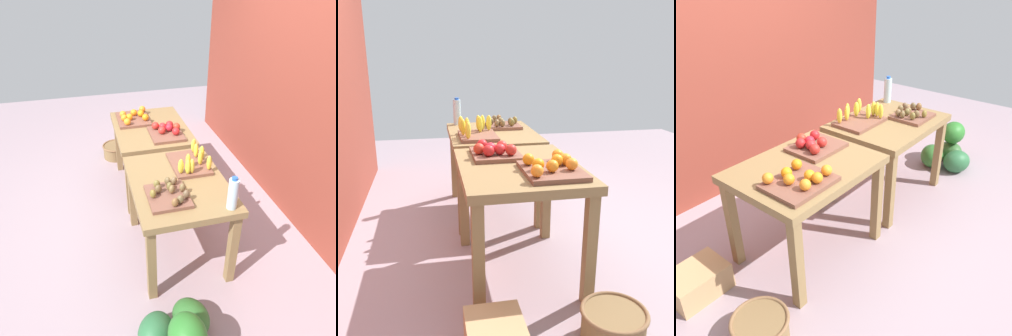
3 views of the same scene
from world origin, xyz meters
The scene contains 10 objects.
ground_plane centered at (0.00, 0.00, 0.00)m, with size 8.00×8.00×0.00m, color gray.
display_table_left centered at (-0.56, 0.00, 0.67)m, with size 1.04×0.80×0.79m.
display_table_right centered at (0.56, 0.00, 0.67)m, with size 1.04×0.80×0.79m.
orange_bin centered at (-0.77, -0.16, 0.83)m, with size 0.44×0.37×0.11m.
apple_bin centered at (-0.33, 0.13, 0.83)m, with size 0.40×0.35×0.11m.
banana_crate centered at (0.36, 0.18, 0.84)m, with size 0.44×0.33×0.17m.
kiwi_bin centered at (0.75, -0.13, 0.83)m, with size 0.37×0.32×0.10m.
water_bottle centered at (0.99, 0.29, 0.92)m, with size 0.08×0.08×0.27m.
watermelon_pile centered at (1.51, -0.25, 0.18)m, with size 0.63×0.65×0.49m.
wicker_basket centered at (-1.37, -0.35, 0.10)m, with size 0.37×0.37×0.19m.
Camera 2 is at (-3.00, 0.57, 1.53)m, focal length 41.71 mm.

